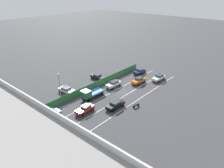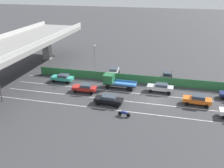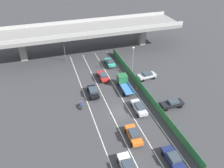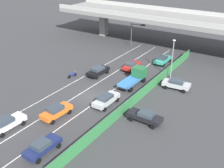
{
  "view_description": "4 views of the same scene",
  "coord_description": "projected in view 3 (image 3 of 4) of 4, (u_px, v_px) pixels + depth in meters",
  "views": [
    {
      "loc": [
        -28.8,
        37.59,
        24.1
      ],
      "look_at": [
        2.15,
        1.47,
        2.02
      ],
      "focal_mm": 33.64,
      "sensor_mm": 36.0,
      "label": 1
    },
    {
      "loc": [
        -40.44,
        -2.7,
        19.25
      ],
      "look_at": [
        0.21,
        7.53,
        2.04
      ],
      "focal_mm": 41.34,
      "sensor_mm": 36.0,
      "label": 2
    },
    {
      "loc": [
        -11.63,
        -30.47,
        27.81
      ],
      "look_at": [
        0.68,
        7.36,
        1.75
      ],
      "focal_mm": 35.56,
      "sensor_mm": 36.0,
      "label": 3
    },
    {
      "loc": [
        22.59,
        -28.31,
        19.83
      ],
      "look_at": [
        1.96,
        3.15,
        1.35
      ],
      "focal_mm": 43.1,
      "sensor_mm": 36.0,
      "label": 4
    }
  ],
  "objects": [
    {
      "name": "parked_wagon_silver",
      "position": [
        147.0,
        75.0,
        52.26
      ],
      "size": [
        4.44,
        2.33,
        1.59
      ],
      "color": "#B2B5B7",
      "rests_on": "ground"
    },
    {
      "name": "lane_line_mid_right",
      "position": [
        121.0,
        97.0,
        46.53
      ],
      "size": [
        0.14,
        45.0,
        0.01
      ],
      "primitive_type": "cube",
      "color": "silver",
      "rests_on": "ground"
    },
    {
      "name": "street_lamp",
      "position": [
        133.0,
        58.0,
        52.53
      ],
      "size": [
        0.6,
        0.36,
        6.96
      ],
      "color": "gray",
      "rests_on": "ground"
    },
    {
      "name": "traffic_light",
      "position": [
        68.0,
        47.0,
        58.77
      ],
      "size": [
        3.19,
        0.8,
        5.5
      ],
      "color": "#47474C",
      "rests_on": "ground"
    },
    {
      "name": "green_fence",
      "position": [
        144.0,
        90.0,
        47.39
      ],
      "size": [
        0.1,
        41.1,
        1.66
      ],
      "color": "#2D753D",
      "rests_on": "ground"
    },
    {
      "name": "flatbed_truck_blue",
      "position": [
        124.0,
        82.0,
        49.09
      ],
      "size": [
        2.47,
        6.25,
        2.51
      ],
      "color": "black",
      "rests_on": "ground"
    },
    {
      "name": "car_taxi_orange",
      "position": [
        134.0,
        135.0,
        36.36
      ],
      "size": [
        2.17,
        4.58,
        1.69
      ],
      "color": "orange",
      "rests_on": "ground"
    },
    {
      "name": "lane_line_right_edge",
      "position": [
        137.0,
        94.0,
        47.46
      ],
      "size": [
        0.14,
        45.0,
        0.01
      ],
      "primitive_type": "cube",
      "color": "silver",
      "rests_on": "ground"
    },
    {
      "name": "elevated_overpass",
      "position": [
        86.0,
        30.0,
        62.05
      ],
      "size": [
        54.96,
        11.37,
        7.94
      ],
      "color": "gray",
      "rests_on": "ground"
    },
    {
      "name": "car_sedan_silver",
      "position": [
        139.0,
        107.0,
        42.3
      ],
      "size": [
        2.01,
        4.73,
        1.62
      ],
      "color": "#B7BABC",
      "rests_on": "ground"
    },
    {
      "name": "car_sedan_navy",
      "position": [
        173.0,
        158.0,
        32.54
      ],
      "size": [
        2.06,
        4.41,
        1.51
      ],
      "color": "navy",
      "rests_on": "ground"
    },
    {
      "name": "lane_line_left_edge",
      "position": [
        88.0,
        104.0,
        44.67
      ],
      "size": [
        0.14,
        45.0,
        0.01
      ],
      "primitive_type": "cube",
      "color": "silver",
      "rests_on": "ground"
    },
    {
      "name": "car_sedan_white",
      "position": [
        128.0,
        166.0,
        31.28
      ],
      "size": [
        2.08,
        4.59,
        1.68
      ],
      "color": "white",
      "rests_on": "ground"
    },
    {
      "name": "ground_plane",
      "position": [
        121.0,
        112.0,
        42.49
      ],
      "size": [
        300.0,
        300.0,
        0.0
      ],
      "primitive_type": "plane",
      "color": "#38383A"
    },
    {
      "name": "parked_sedan_dark",
      "position": [
        172.0,
        103.0,
        43.36
      ],
      "size": [
        4.58,
        1.95,
        1.56
      ],
      "color": "black",
      "rests_on": "ground"
    },
    {
      "name": "car_taxi_teal",
      "position": [
        110.0,
        62.0,
        57.81
      ],
      "size": [
        2.07,
        4.38,
        1.55
      ],
      "color": "teal",
      "rests_on": "ground"
    },
    {
      "name": "traffic_cone",
      "position": [
        137.0,
        88.0,
        48.7
      ],
      "size": [
        0.47,
        0.47,
        0.71
      ],
      "color": "orange",
      "rests_on": "ground"
    },
    {
      "name": "motorcycle",
      "position": [
        81.0,
        105.0,
        43.52
      ],
      "size": [
        0.61,
        1.94,
        0.93
      ],
      "color": "black",
      "rests_on": "ground"
    },
    {
      "name": "car_sedan_black",
      "position": [
        93.0,
        92.0,
        46.72
      ],
      "size": [
        2.21,
        4.71,
        1.55
      ],
      "color": "black",
      "rests_on": "ground"
    },
    {
      "name": "car_sedan_red",
      "position": [
        103.0,
        76.0,
        52.06
      ],
      "size": [
        2.05,
        4.4,
        1.53
      ],
      "color": "red",
      "rests_on": "ground"
    },
    {
      "name": "lane_line_mid_left",
      "position": [
        105.0,
        100.0,
        45.6
      ],
      "size": [
        0.14,
        45.0,
        0.01
      ],
      "primitive_type": "cube",
      "color": "silver",
      "rests_on": "ground"
    }
  ]
}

